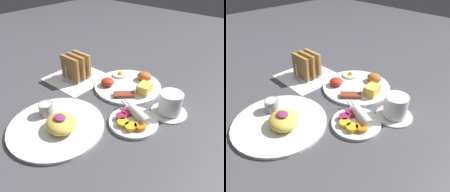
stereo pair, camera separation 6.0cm
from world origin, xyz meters
The scene contains 7 objects.
ground_plane centered at (0.00, 0.00, 0.00)m, with size 3.00×3.00×0.00m, color #47474C.
napkin_flat centered at (-0.15, 0.07, 0.00)m, with size 0.22×0.22×0.00m.
plate_breakfast centered at (0.06, 0.15, 0.01)m, with size 0.26×0.26×0.05m.
plate_condiments centered at (0.21, -0.01, 0.01)m, with size 0.16×0.16×0.04m.
plate_foreground centered at (0.04, -0.18, 0.01)m, with size 0.29×0.29×0.06m.
toast_rack centered at (-0.15, 0.07, 0.05)m, with size 0.10×0.12×0.10m.
coffee_cup centered at (0.27, 0.11, 0.04)m, with size 0.12×0.12×0.08m.
Camera 2 is at (0.54, -0.41, 0.46)m, focal length 35.00 mm.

